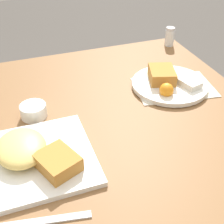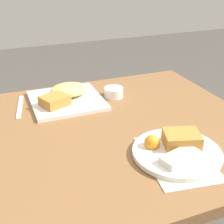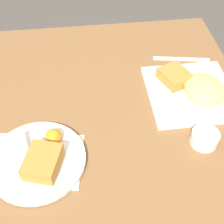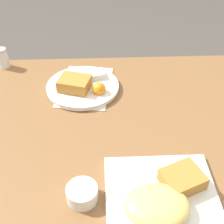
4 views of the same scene
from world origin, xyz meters
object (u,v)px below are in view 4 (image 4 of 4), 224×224
at_px(plate_oval_far, 82,85).
at_px(plate_square_near, 163,199).
at_px(sauce_ramekin, 82,193).
at_px(salt_shaker, 3,59).

bearing_deg(plate_oval_far, plate_square_near, -66.96).
xyz_separation_m(plate_square_near, sauce_ramekin, (-0.19, 0.03, -0.00)).
distance_m(plate_oval_far, sauce_ramekin, 0.44).
height_order(plate_square_near, salt_shaker, salt_shaker).
relative_size(plate_square_near, plate_oval_far, 1.06).
distance_m(sauce_ramekin, salt_shaker, 0.68).
bearing_deg(plate_square_near, sauce_ramekin, 172.23).
distance_m(plate_square_near, salt_shaker, 0.80).
relative_size(plate_square_near, sauce_ramekin, 3.54).
bearing_deg(plate_square_near, plate_oval_far, 113.04).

